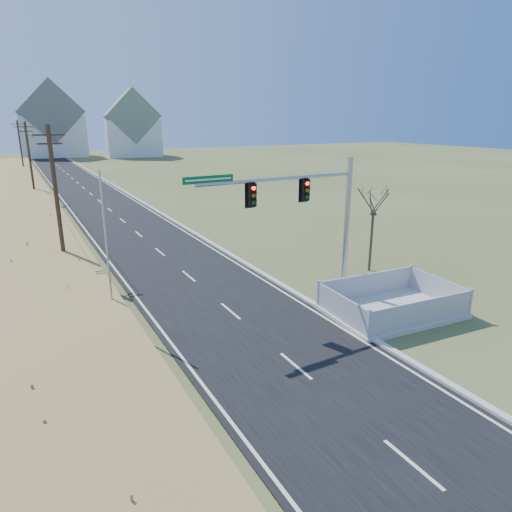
{
  "coord_description": "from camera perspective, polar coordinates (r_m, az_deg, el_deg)",
  "views": [
    {
      "loc": [
        -8.85,
        -15.2,
        9.34
      ],
      "look_at": [
        0.43,
        2.09,
        3.4
      ],
      "focal_mm": 32.0,
      "sensor_mm": 36.0,
      "label": 1
    }
  ],
  "objects": [
    {
      "name": "ground",
      "position": [
        19.91,
        1.78,
        -11.14
      ],
      "size": [
        260.0,
        260.0,
        0.0
      ],
      "primitive_type": "plane",
      "color": "#484E26",
      "rests_on": "ground"
    },
    {
      "name": "condo_ne",
      "position": [
        122.66,
        -15.16,
        15.12
      ],
      "size": [
        14.12,
        10.51,
        16.52
      ],
      "rotation": [
        0.0,
        0.0,
        -0.1
      ],
      "color": "silver",
      "rests_on": "ground"
    },
    {
      "name": "road",
      "position": [
        66.45,
        -20.49,
        7.74
      ],
      "size": [
        8.0,
        180.0,
        0.06
      ],
      "primitive_type": "cube",
      "color": "black",
      "rests_on": "ground"
    },
    {
      "name": "flagpole",
      "position": [
        21.81,
        -17.95,
        -1.24
      ],
      "size": [
        0.32,
        0.32,
        7.21
      ],
      "color": "#B7B5AD",
      "rests_on": "ground"
    },
    {
      "name": "curb",
      "position": [
        67.12,
        -16.97,
        8.2
      ],
      "size": [
        0.3,
        180.0,
        0.18
      ],
      "primitive_type": "cube",
      "color": "#B2AFA8",
      "rests_on": "ground"
    },
    {
      "name": "bare_tree",
      "position": [
        29.03,
        14.56,
        6.87
      ],
      "size": [
        2.15,
        2.15,
        5.69
      ],
      "color": "#4C3F33",
      "rests_on": "ground"
    },
    {
      "name": "traffic_signal_mast",
      "position": [
        23.27,
        7.85,
        4.86
      ],
      "size": [
        9.41,
        0.74,
        7.49
      ],
      "rotation": [
        0.0,
        0.0,
        0.04
      ],
      "color": "#9EA0A5",
      "rests_on": "ground"
    },
    {
      "name": "fence_enclosure",
      "position": [
        23.8,
        16.56,
        -6.26
      ],
      "size": [
        6.58,
        4.69,
        1.45
      ],
      "rotation": [
        0.0,
        0.0,
        -0.06
      ],
      "color": "#B7B5AD",
      "rests_on": "ground"
    },
    {
      "name": "utility_pole_far",
      "position": [
        90.35,
        -27.36,
        12.07
      ],
      "size": [
        1.8,
        0.26,
        9.0
      ],
      "color": "#422D1E",
      "rests_on": "ground"
    },
    {
      "name": "utility_pole_near",
      "position": [
        30.64,
        -23.66,
        6.7
      ],
      "size": [
        1.8,
        0.26,
        9.0
      ],
      "color": "#422D1E",
      "rests_on": "ground"
    },
    {
      "name": "utility_pole_mid",
      "position": [
        60.42,
        -26.41,
        10.71
      ],
      "size": [
        1.8,
        0.26,
        9.0
      ],
      "color": "#422D1E",
      "rests_on": "ground"
    },
    {
      "name": "condo_n",
      "position": [
        127.67,
        -24.19,
        14.66
      ],
      "size": [
        15.27,
        10.2,
        18.54
      ],
      "color": "silver",
      "rests_on": "ground"
    },
    {
      "name": "open_sign",
      "position": [
        22.45,
        18.49,
        -7.66
      ],
      "size": [
        0.54,
        0.22,
        0.68
      ],
      "rotation": [
        0.0,
        0.0,
        -0.32
      ],
      "color": "white",
      "rests_on": "ground"
    }
  ]
}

